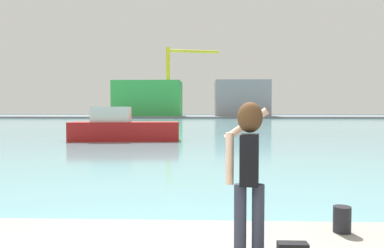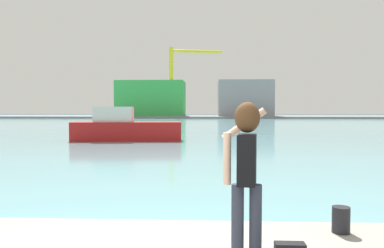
{
  "view_description": "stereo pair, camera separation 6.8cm",
  "coord_description": "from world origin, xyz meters",
  "px_view_note": "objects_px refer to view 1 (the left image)",
  "views": [
    {
      "loc": [
        0.53,
        -3.5,
        2.16
      ],
      "look_at": [
        0.26,
        3.84,
        1.87
      ],
      "focal_mm": 34.85,
      "sensor_mm": 36.0,
      "label": 1
    },
    {
      "loc": [
        0.6,
        -3.5,
        2.16
      ],
      "look_at": [
        0.26,
        3.84,
        1.87
      ],
      "focal_mm": 34.85,
      "sensor_mm": 36.0,
      "label": 2
    }
  ],
  "objects_px": {
    "warehouse_left": "(148,99)",
    "port_crane": "(175,74)",
    "harbor_bollard": "(342,219)",
    "boat_moored": "(122,128)",
    "person_photographer": "(249,163)",
    "warehouse_right": "(241,99)"
  },
  "relations": [
    {
      "from": "warehouse_left",
      "to": "port_crane",
      "type": "xyz_separation_m",
      "value": [
        7.21,
        -4.09,
        6.0
      ]
    },
    {
      "from": "harbor_bollard",
      "to": "port_crane",
      "type": "bearing_deg",
      "value": 96.22
    },
    {
      "from": "port_crane",
      "to": "boat_moored",
      "type": "bearing_deg",
      "value": -88.39
    },
    {
      "from": "person_photographer",
      "to": "harbor_bollard",
      "type": "xyz_separation_m",
      "value": [
        1.36,
        0.88,
        -0.89
      ]
    },
    {
      "from": "harbor_bollard",
      "to": "warehouse_left",
      "type": "relative_size",
      "value": 0.02
    },
    {
      "from": "boat_moored",
      "to": "warehouse_left",
      "type": "xyz_separation_m",
      "value": [
        -9.07,
        70.02,
        4.01
      ]
    },
    {
      "from": "person_photographer",
      "to": "harbor_bollard",
      "type": "relative_size",
      "value": 4.97
    },
    {
      "from": "boat_moored",
      "to": "person_photographer",
      "type": "bearing_deg",
      "value": -78.56
    },
    {
      "from": "boat_moored",
      "to": "warehouse_left",
      "type": "distance_m",
      "value": 70.72
    },
    {
      "from": "warehouse_right",
      "to": "port_crane",
      "type": "height_order",
      "value": "port_crane"
    },
    {
      "from": "boat_moored",
      "to": "warehouse_right",
      "type": "relative_size",
      "value": 0.56
    },
    {
      "from": "person_photographer",
      "to": "warehouse_left",
      "type": "bearing_deg",
      "value": 18.64
    },
    {
      "from": "warehouse_right",
      "to": "warehouse_left",
      "type": "bearing_deg",
      "value": -178.07
    },
    {
      "from": "harbor_bollard",
      "to": "warehouse_left",
      "type": "height_order",
      "value": "warehouse_left"
    },
    {
      "from": "boat_moored",
      "to": "warehouse_left",
      "type": "bearing_deg",
      "value": 92.46
    },
    {
      "from": "person_photographer",
      "to": "port_crane",
      "type": "bearing_deg",
      "value": 14.41
    },
    {
      "from": "person_photographer",
      "to": "warehouse_right",
      "type": "distance_m",
      "value": 92.25
    },
    {
      "from": "warehouse_right",
      "to": "boat_moored",
      "type": "bearing_deg",
      "value": -101.76
    },
    {
      "from": "boat_moored",
      "to": "warehouse_right",
      "type": "xyz_separation_m",
      "value": [
        14.74,
        70.82,
        4.04
      ]
    },
    {
      "from": "warehouse_right",
      "to": "port_crane",
      "type": "distance_m",
      "value": 18.31
    },
    {
      "from": "person_photographer",
      "to": "harbor_bollard",
      "type": "bearing_deg",
      "value": -47.98
    },
    {
      "from": "harbor_bollard",
      "to": "port_crane",
      "type": "distance_m",
      "value": 87.12
    }
  ]
}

